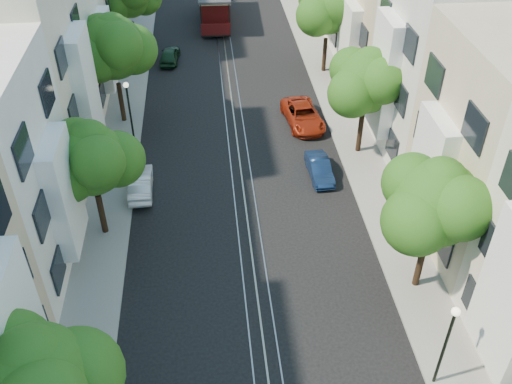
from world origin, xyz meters
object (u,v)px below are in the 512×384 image
object	(u,v)px
lamp_west	(129,105)
parked_car_w_mid	(141,183)
cable_car	(215,0)
parked_car_w_far	(170,55)
tree_w_c	(114,49)
lamp_east	(448,336)
tree_e_b	(436,205)
tree_e_c	(368,83)
tree_e_d	(329,8)
parked_car_e_mid	(319,169)
tree_w_b	(92,161)
parked_car_e_far	(303,115)

from	to	relation	value
lamp_west	parked_car_w_mid	size ratio (longest dim) A/B	1.19
cable_car	parked_car_w_far	distance (m)	9.06
tree_w_c	lamp_east	xyz separation A→B (m)	(13.44, -20.98, -2.22)
tree_e_b	lamp_west	bearing A→B (deg)	136.15
cable_car	parked_car_w_far	xyz separation A→B (m)	(-3.90, -8.07, -1.36)
lamp_west	parked_car_w_mid	world-z (taller)	lamp_west
tree_e_b	tree_e_c	distance (m)	11.00
cable_car	tree_w_c	bearing A→B (deg)	-109.38
lamp_east	cable_car	xyz separation A→B (m)	(-6.80, 37.95, -0.91)
lamp_east	parked_car_w_far	size ratio (longest dim) A/B	1.24
tree_e_d	tree_e_b	bearing A→B (deg)	-90.00
tree_e_c	lamp_west	size ratio (longest dim) A/B	1.57
parked_car_e_mid	parked_car_w_mid	distance (m)	10.01
tree_w_b	tree_e_d	bearing A→B (deg)	49.73
tree_e_c	parked_car_w_mid	size ratio (longest dim) A/B	1.86
tree_w_c	parked_car_e_mid	size ratio (longest dim) A/B	2.20
tree_e_d	tree_w_c	distance (m)	15.60
tree_w_c	parked_car_w_far	xyz separation A→B (m)	(2.74, 8.91, -4.50)
parked_car_e_mid	parked_car_w_mid	size ratio (longest dim) A/B	0.92
tree_e_b	parked_car_e_mid	size ratio (longest dim) A/B	2.07
lamp_west	parked_car_w_far	xyz separation A→B (m)	(1.90, 11.88, -2.27)
parked_car_w_mid	tree_w_b	bearing A→B (deg)	62.96
parked_car_e_far	parked_car_w_mid	world-z (taller)	parked_car_e_far
tree_e_b	cable_car	xyz separation A→B (m)	(-7.76, 32.97, -2.80)
cable_car	parked_car_w_mid	world-z (taller)	cable_car
lamp_west	tree_e_d	bearing A→B (deg)	33.50
parked_car_w_mid	parked_car_w_far	size ratio (longest dim) A/B	1.04
tree_w_c	tree_w_b	bearing A→B (deg)	-90.00
lamp_east	tree_e_b	bearing A→B (deg)	79.07
tree_w_c	parked_car_w_mid	xyz separation A→B (m)	(1.54, -7.71, -4.49)
tree_w_b	parked_car_e_far	size ratio (longest dim) A/B	1.38
parked_car_w_mid	parked_car_e_far	bearing A→B (deg)	-149.68
tree_e_d	cable_car	world-z (taller)	tree_e_d
tree_e_d	lamp_west	distance (m)	16.39
lamp_west	cable_car	size ratio (longest dim) A/B	0.48
lamp_east	tree_w_c	bearing A→B (deg)	122.65
tree_e_c	parked_car_e_far	world-z (taller)	tree_e_c
tree_w_c	parked_car_w_far	distance (m)	10.35
tree_e_c	lamp_west	xyz separation A→B (m)	(-13.56, 2.02, -1.75)
tree_w_b	tree_w_c	bearing A→B (deg)	90.00
tree_e_d	parked_car_w_far	size ratio (longest dim) A/B	2.04
tree_e_c	tree_w_b	world-z (taller)	tree_e_c
tree_w_c	parked_car_w_mid	bearing A→B (deg)	-78.71
tree_e_c	parked_car_e_far	xyz separation A→B (m)	(-2.86, 3.60, -3.97)
tree_e_c	lamp_west	world-z (taller)	tree_e_c
tree_w_b	lamp_east	xyz separation A→B (m)	(13.44, -9.98, -1.55)
tree_e_d	tree_w_b	distance (m)	22.28
tree_w_b	parked_car_e_far	xyz separation A→B (m)	(11.54, 9.60, -3.77)
tree_w_c	tree_e_c	bearing A→B (deg)	-19.15
tree_w_b	parked_car_w_far	xyz separation A→B (m)	(2.74, 19.91, -3.83)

